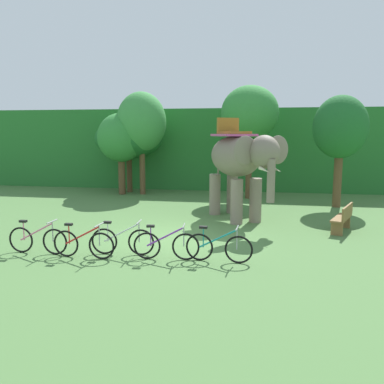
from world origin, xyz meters
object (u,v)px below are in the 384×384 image
at_px(bike_pink, 38,240).
at_px(tree_center, 129,139).
at_px(bike_white, 122,241).
at_px(bike_teal, 219,247).
at_px(elephant, 239,161).
at_px(tree_right, 121,138).
at_px(bike_red, 83,244).
at_px(bike_purple, 166,245).
at_px(tree_center_right, 250,113).
at_px(tree_far_left, 340,128).
at_px(tree_center_left, 142,122).
at_px(wooden_bench, 343,217).

bearing_deg(bike_pink, tree_center, 95.98).
relative_size(tree_center, bike_white, 2.29).
relative_size(tree_center, bike_teal, 2.29).
bearing_deg(elephant, tree_right, 140.94).
bearing_deg(bike_teal, bike_red, -175.37).
relative_size(elephant, bike_pink, 2.35).
xyz_separation_m(elephant, bike_white, (-2.79, -4.86, -1.82)).
relative_size(bike_pink, bike_purple, 1.00).
bearing_deg(bike_pink, tree_center_right, 62.57).
bearing_deg(bike_teal, tree_far_left, 62.90).
xyz_separation_m(tree_center_left, elephant, (5.32, -5.35, -1.52)).
bearing_deg(tree_far_left, bike_white, -129.98).
bearing_deg(tree_far_left, bike_pink, -137.16).
bearing_deg(tree_center_right, bike_red, -110.69).
distance_m(tree_center_left, bike_white, 11.04).
relative_size(tree_far_left, bike_red, 2.80).
height_order(tree_center_left, wooden_bench, tree_center_left).
bearing_deg(wooden_bench, bike_purple, -142.72).
bearing_deg(bike_purple, bike_white, 170.40).
relative_size(tree_right, bike_white, 2.46).
xyz_separation_m(tree_center_right, tree_far_left, (3.88, -1.66, -0.71)).
xyz_separation_m(tree_right, bike_red, (2.70, -10.49, -2.53)).
bearing_deg(wooden_bench, bike_white, -150.02).
height_order(tree_right, tree_center_right, tree_center_right).
height_order(bike_white, wooden_bench, bike_white).
bearing_deg(bike_red, tree_far_left, 48.01).
distance_m(tree_right, bike_pink, 10.73).
bearing_deg(wooden_bench, elephant, 160.51).
bearing_deg(tree_far_left, tree_center_left, 167.73).
distance_m(bike_white, bike_teal, 2.59).
bearing_deg(bike_white, tree_right, 109.73).
distance_m(tree_center, bike_white, 11.63).
bearing_deg(bike_red, bike_white, 26.25).
bearing_deg(bike_teal, tree_center, 118.78).
xyz_separation_m(tree_center, tree_center_right, (6.43, -0.99, 1.26)).
xyz_separation_m(tree_center_left, tree_center_right, (5.51, -0.38, 0.40)).
bearing_deg(elephant, tree_far_left, 39.17).
bearing_deg(tree_center_left, tree_center_right, -3.93).
height_order(tree_far_left, bike_purple, tree_far_left).
height_order(tree_right, bike_purple, tree_right).
relative_size(tree_far_left, bike_purple, 2.80).
xyz_separation_m(tree_far_left, elephant, (-4.07, -3.31, -1.21)).
distance_m(tree_center, bike_pink, 11.46).
relative_size(bike_red, bike_purple, 1.00).
bearing_deg(bike_pink, bike_purple, 1.43).
bearing_deg(tree_right, elephant, -39.06).
bearing_deg(bike_red, tree_center, 102.72).
xyz_separation_m(tree_center, elephant, (6.24, -5.97, -0.65)).
bearing_deg(tree_center, tree_far_left, -14.45).
xyz_separation_m(tree_center_left, wooden_bench, (8.81, -6.59, -3.24)).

